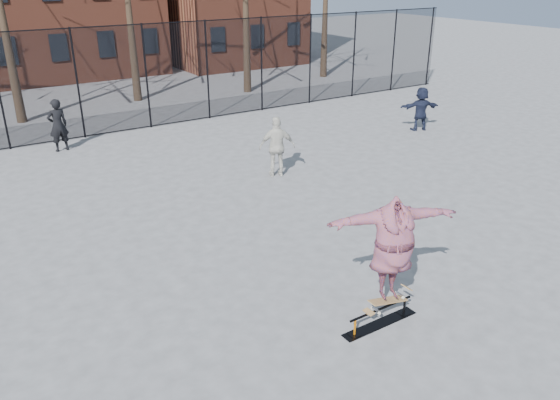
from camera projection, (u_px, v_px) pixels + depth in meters
ground at (323, 280)px, 11.24m from camera, size 100.00×100.00×0.00m
skate_rail at (380, 318)px, 9.81m from camera, size 1.60×0.25×0.35m
skateboard at (388, 302)px, 9.78m from camera, size 0.90×0.21×0.11m
skater at (392, 253)px, 9.38m from camera, size 2.44×1.36×1.92m
bystander_black at (58, 125)px, 18.75m from camera, size 0.72×0.52×1.83m
bystander_white at (277, 147)px, 16.47m from camera, size 1.18×0.85×1.86m
bystander_navy at (421, 109)px, 21.19m from camera, size 1.64×1.02×1.69m
fence at (115, 79)px, 20.45m from camera, size 34.03×0.07×4.00m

